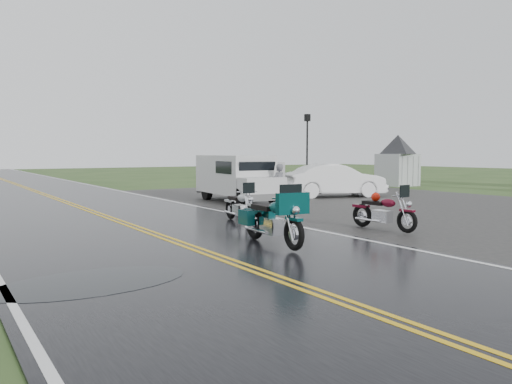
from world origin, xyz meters
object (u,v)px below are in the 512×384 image
visitor_center (398,148)px  person_at_van (279,186)px  lamp_post_far_right (307,151)px  motorcycle_red (407,212)px  motorcycle_silver (250,206)px  motorcycle_teal (294,221)px  van_white (239,181)px  sedan_white (335,181)px

visitor_center → person_at_van: visitor_center is taller
person_at_van → lamp_post_far_right: lamp_post_far_right is taller
visitor_center → lamp_post_far_right: size_ratio=3.64×
motorcycle_red → person_at_van: 7.42m
visitor_center → motorcycle_silver: (-17.19, -9.69, -1.82)m
visitor_center → motorcycle_teal: size_ratio=6.87×
van_white → motorcycle_teal: bearing=-109.4°
person_at_van → sedan_white: bearing=-171.1°
van_white → person_at_van: bearing=-16.0°
motorcycle_teal → sedan_white: sedan_white is taller
motorcycle_red → lamp_post_far_right: lamp_post_far_right is taller
motorcycle_silver → sedan_white: 10.06m
van_white → sedan_white: van_white is taller
motorcycle_teal → van_white: bearing=70.7°
visitor_center → motorcycle_silver: visitor_center is taller
sedan_white → lamp_post_far_right: lamp_post_far_right is taller
van_white → person_at_van: size_ratio=3.16×
motorcycle_teal → lamp_post_far_right: bearing=54.9°
motorcycle_teal → visitor_center: bearing=40.5°
van_white → lamp_post_far_right: (8.92, 6.91, 1.19)m
visitor_center → motorcycle_silver: 19.82m
motorcycle_silver → van_white: bearing=70.3°
lamp_post_far_right → sedan_white: bearing=-117.5°
visitor_center → sedan_white: bearing=-155.8°
motorcycle_teal → motorcycle_silver: size_ratio=1.18×
van_white → motorcycle_silver: bearing=-113.1°
motorcycle_teal → van_white: (3.61, 8.10, 0.32)m
motorcycle_red → person_at_van: (1.31, 7.30, 0.21)m
person_at_van → lamp_post_far_right: size_ratio=0.37×
motorcycle_silver → van_white: van_white is taller
motorcycle_silver → person_at_van: (3.80, 3.91, 0.23)m
motorcycle_silver → person_at_van: person_at_van is taller
motorcycle_teal → lamp_post_far_right: (12.53, 15.02, 1.51)m
motorcycle_red → motorcycle_teal: size_ratio=0.87×
van_white → lamp_post_far_right: 11.34m
motorcycle_red → sedan_white: size_ratio=0.43×
visitor_center → van_white: size_ratio=3.13×
motorcycle_red → sedan_white: sedan_white is taller
van_white → sedan_white: bearing=16.3°
motorcycle_teal → lamp_post_far_right: 19.61m
motorcycle_red → sedan_white: bearing=54.0°
motorcycle_red → person_at_van: bearing=76.4°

